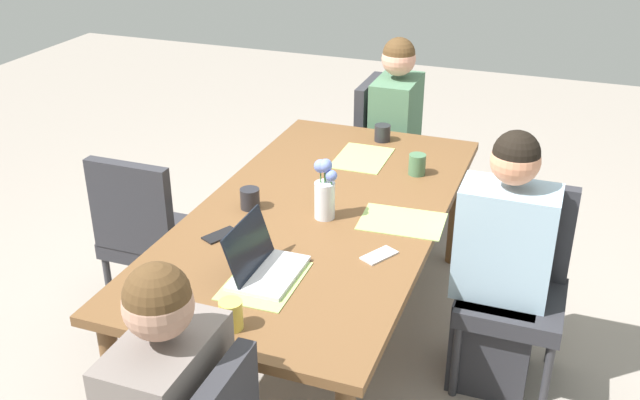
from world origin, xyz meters
TOP-DOWN VIEW (x-y plane):
  - ground_plane at (0.00, 0.00)m, footprint 10.00×10.00m
  - dining_table at (0.00, 0.00)m, footprint 2.13×1.07m
  - chair_near_left_near at (0.11, -0.87)m, footprint 0.44×0.44m
  - person_near_left_near at (0.04, -0.81)m, footprint 0.36×0.40m
  - chair_head_right_left_far at (1.40, 0.08)m, footprint 0.44×0.44m
  - person_head_right_left_far at (1.34, 0.01)m, footprint 0.40×0.36m
  - chair_far_right_near at (-0.08, 0.87)m, footprint 0.44×0.44m
  - flower_vase at (-0.06, -0.04)m, footprint 0.09×0.10m
  - placemat_near_left_near at (0.02, -0.37)m, footprint 0.28×0.37m
  - placemat_head_left_left_mid at (-0.62, -0.01)m, footprint 0.36×0.27m
  - placemat_head_right_left_far at (0.63, 0.00)m, footprint 0.36×0.26m
  - laptop_head_left_left_mid at (-0.58, 0.02)m, footprint 0.32×0.22m
  - coffee_mug_near_left at (0.53, -0.31)m, footprint 0.08×0.08m
  - coffee_mug_near_right at (0.91, -0.03)m, footprint 0.09×0.09m
  - coffee_mug_centre_left at (-0.09, 0.30)m, footprint 0.09×0.09m
  - coffee_mug_centre_right at (-0.93, -0.02)m, footprint 0.08×0.08m
  - phone_black at (-0.37, 0.31)m, footprint 0.17×0.13m
  - phone_silver at (-0.30, -0.36)m, footprint 0.17×0.14m

SIDE VIEW (x-z plane):
  - ground_plane at x=0.00m, z-range 0.00..0.00m
  - chair_near_left_near at x=0.11m, z-range 0.05..0.95m
  - chair_head_right_left_far at x=1.40m, z-range 0.05..0.95m
  - chair_far_right_near at x=-0.08m, z-range 0.05..0.95m
  - person_near_left_near at x=0.04m, z-range -0.07..1.12m
  - person_head_right_left_far at x=1.34m, z-range -0.07..1.12m
  - dining_table at x=0.00m, z-range 0.30..1.02m
  - placemat_near_left_near at x=0.02m, z-range 0.73..0.73m
  - placemat_head_left_left_mid at x=-0.62m, z-range 0.73..0.73m
  - placemat_head_right_left_far at x=0.63m, z-range 0.73..0.73m
  - phone_black at x=-0.37m, z-range 0.73..0.73m
  - phone_silver at x=-0.30m, z-range 0.73..0.73m
  - laptop_head_left_left_mid at x=-0.58m, z-range 0.67..0.87m
  - coffee_mug_near_right at x=0.91m, z-range 0.73..0.82m
  - coffee_mug_centre_left at x=-0.09m, z-range 0.73..0.82m
  - coffee_mug_near_left at x=0.53m, z-range 0.73..0.83m
  - coffee_mug_centre_right at x=-0.93m, z-range 0.73..0.83m
  - flower_vase at x=-0.06m, z-range 0.72..1.00m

